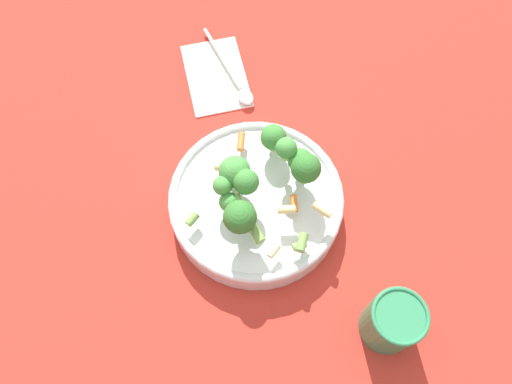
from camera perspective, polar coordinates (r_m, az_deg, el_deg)
ground_plane at (r=0.79m, az=0.00°, el=-1.79°), size 3.00×3.00×0.00m
bowl at (r=0.77m, az=0.00°, el=-1.04°), size 0.27×0.27×0.05m
pasta_salad at (r=0.71m, az=0.64°, el=1.58°), size 0.21×0.22×0.08m
cup at (r=0.72m, az=15.36°, el=-14.07°), size 0.08×0.08×0.09m
napkin at (r=0.92m, az=-4.59°, el=13.18°), size 0.14×0.18×0.01m
spoon at (r=0.90m, az=-2.42°, el=12.73°), size 0.03×0.19×0.01m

